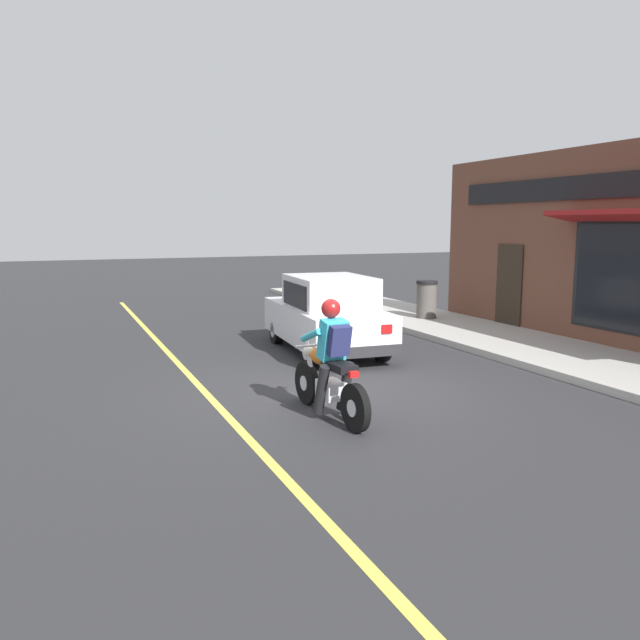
{
  "coord_description": "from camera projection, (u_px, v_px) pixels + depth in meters",
  "views": [
    {
      "loc": [
        -3.89,
        -8.67,
        2.59
      ],
      "look_at": [
        0.33,
        1.09,
        0.95
      ],
      "focal_mm": 35.0,
      "sensor_mm": 36.0,
      "label": 1
    }
  ],
  "objects": [
    {
      "name": "car_hatchback",
      "position": [
        327.0,
        315.0,
        12.62
      ],
      "size": [
        1.93,
        3.9,
        1.57
      ],
      "color": "black",
      "rests_on": "ground"
    },
    {
      "name": "storefront_building",
      "position": [
        629.0,
        249.0,
        12.34
      ],
      "size": [
        1.25,
        11.32,
        4.2
      ],
      "color": "brown",
      "rests_on": "ground"
    },
    {
      "name": "trash_bin",
      "position": [
        427.0,
        299.0,
        16.38
      ],
      "size": [
        0.56,
        0.56,
        0.98
      ],
      "color": "#514C47",
      "rests_on": "sidewalk_curb"
    },
    {
      "name": "sidewalk_curb",
      "position": [
        476.0,
        333.0,
        14.5
      ],
      "size": [
        2.6,
        22.0,
        0.14
      ],
      "primitive_type": "cube",
      "color": "#ADAAA3",
      "rests_on": "ground"
    },
    {
      "name": "ground_plane",
      "position": [
        328.0,
        391.0,
        9.78
      ],
      "size": [
        80.0,
        80.0,
        0.0
      ],
      "primitive_type": "plane",
      "color": "#2B2B2D"
    },
    {
      "name": "lane_stripe",
      "position": [
        177.0,
        362.0,
        11.8
      ],
      "size": [
        0.12,
        19.8,
        0.01
      ],
      "primitive_type": "cube",
      "color": "#D1C64C",
      "rests_on": "ground"
    },
    {
      "name": "motorcycle_with_rider",
      "position": [
        330.0,
        368.0,
        8.35
      ],
      "size": [
        0.58,
        2.02,
        1.62
      ],
      "color": "black",
      "rests_on": "ground"
    }
  ]
}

